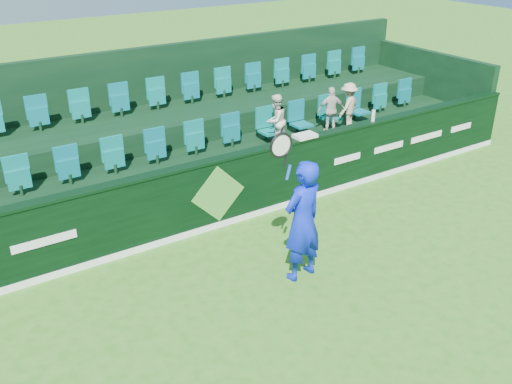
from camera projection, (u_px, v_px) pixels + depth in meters
ground at (362, 345)px, 7.72m from camera, size 60.00×60.00×0.00m
sponsor_hoarding at (215, 193)px, 10.45m from camera, size 16.00×0.25×1.35m
stand_tier_front at (189, 185)px, 11.40m from camera, size 16.00×2.00×0.80m
stand_tier_back at (149, 145)px, 12.73m from camera, size 16.00×1.80×1.30m
stand_rear at (139, 116)px, 12.82m from camera, size 16.00×4.10×2.60m
seat_row_front at (178, 147)px, 11.40m from camera, size 13.50×0.50×0.60m
seat_row_back at (140, 101)px, 12.54m from camera, size 13.50×0.50×0.60m
tennis_player at (302, 220)px, 8.79m from camera, size 1.14×0.58×2.62m
spectator_left at (276, 121)px, 12.04m from camera, size 0.66×0.58×1.13m
spectator_middle at (331, 110)px, 12.81m from camera, size 0.67×0.47×1.06m
spectator_right at (348, 106)px, 13.06m from camera, size 0.80×0.63×1.08m
towel at (305, 136)px, 11.15m from camera, size 0.44×0.29×0.07m
drinks_bottle at (373, 116)px, 12.00m from camera, size 0.08×0.08×0.25m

